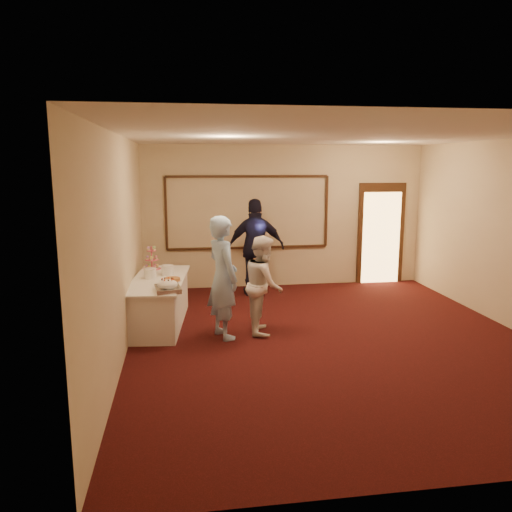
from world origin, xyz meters
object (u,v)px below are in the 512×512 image
at_px(cupcake_stand, 152,260).
at_px(tart, 172,280).
at_px(woman, 264,284).
at_px(plate_stack_b, 167,270).
at_px(man, 223,277).
at_px(guest, 256,247).
at_px(plate_stack_a, 150,273).
at_px(pavlova_tray, 168,286).
at_px(buffet_table, 159,302).

relative_size(cupcake_stand, tart, 1.51).
distance_m(tart, woman, 1.46).
distance_m(plate_stack_b, tart, 0.50).
height_order(man, guest, guest).
distance_m(cupcake_stand, tart, 1.09).
relative_size(woman, guest, 0.79).
xyz_separation_m(tart, man, (0.77, -0.52, 0.13)).
relative_size(tart, man, 0.16).
relative_size(plate_stack_a, man, 0.11).
height_order(cupcake_stand, guest, guest).
xyz_separation_m(pavlova_tray, woman, (1.46, 0.23, -0.08)).
relative_size(buffet_table, pavlova_tray, 4.27).
relative_size(plate_stack_b, man, 0.11).
bearing_deg(cupcake_stand, tart, -70.22).
relative_size(buffet_table, plate_stack_a, 10.92).
bearing_deg(pavlova_tray, plate_stack_b, 91.68).
distance_m(buffet_table, man, 1.35).
height_order(tart, man, man).
relative_size(cupcake_stand, guest, 0.23).
xyz_separation_m(cupcake_stand, plate_stack_a, (0.01, -0.75, -0.08)).
bearing_deg(guest, buffet_table, 42.75).
height_order(buffet_table, woman, woman).
height_order(pavlova_tray, woman, woman).
bearing_deg(plate_stack_a, woman, -20.02).
height_order(buffet_table, cupcake_stand, cupcake_stand).
distance_m(pavlova_tray, man, 0.82).
relative_size(pavlova_tray, guest, 0.27).
bearing_deg(buffet_table, tart, -45.44).
relative_size(plate_stack_a, plate_stack_b, 1.00).
distance_m(plate_stack_b, woman, 1.73).
relative_size(cupcake_stand, man, 0.24).
xyz_separation_m(pavlova_tray, guest, (1.68, 2.47, 0.12)).
bearing_deg(guest, plate_stack_b, 40.14).
bearing_deg(cupcake_stand, woman, -38.08).
bearing_deg(tart, buffet_table, 134.56).
distance_m(buffet_table, guest, 2.54).
height_order(plate_stack_a, woman, woman).
height_order(buffet_table, man, man).
bearing_deg(tart, man, -34.30).
height_order(cupcake_stand, man, man).
bearing_deg(woman, cupcake_stand, 58.18).
xyz_separation_m(plate_stack_b, tart, (0.08, -0.49, -0.06)).
xyz_separation_m(plate_stack_a, plate_stack_b, (0.27, 0.22, 0.00)).
bearing_deg(plate_stack_b, woman, -29.95).
relative_size(man, guest, 0.96).
height_order(cupcake_stand, tart, cupcake_stand).
xyz_separation_m(pavlova_tray, plate_stack_b, (-0.03, 1.09, 0.01)).
relative_size(man, woman, 1.22).
distance_m(plate_stack_a, tart, 0.45).
bearing_deg(plate_stack_a, plate_stack_b, 39.11).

